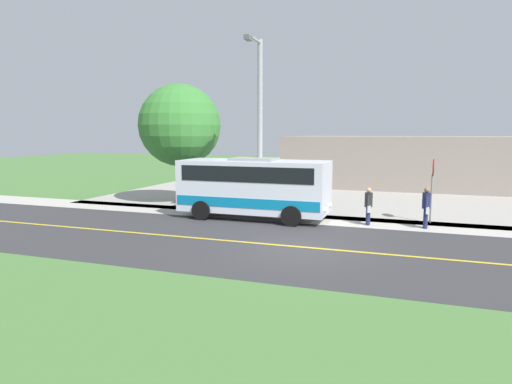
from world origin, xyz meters
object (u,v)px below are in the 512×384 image
pedestrian_with_bags (426,206)px  shuttle_bus_front (254,185)px  street_light_pole (259,121)px  commercial_building (427,161)px  stop_sign (432,179)px  tree_curbside (180,125)px  pedestrian_waiting (369,205)px

pedestrian_with_bags → shuttle_bus_front: bearing=-88.3°
street_light_pole → commercial_building: size_ratio=0.40×
stop_sign → shuttle_bus_front: bearing=-79.0°
pedestrian_with_bags → stop_sign: 1.67m
shuttle_bus_front → pedestrian_with_bags: 7.65m
shuttle_bus_front → pedestrian_with_bags: (-0.22, 7.62, -0.63)m
street_light_pole → stop_sign: bearing=99.0°
tree_curbside → shuttle_bus_front: bearing=62.5°
tree_curbside → commercial_building: tree_curbside is taller
pedestrian_waiting → stop_sign: size_ratio=0.57×
pedestrian_waiting → pedestrian_with_bags: bearing=91.8°
stop_sign → commercial_building: size_ratio=0.14×
pedestrian_waiting → street_light_pole: street_light_pole is taller
street_light_pole → tree_curbside: 6.12m
pedestrian_waiting → commercial_building: bearing=170.0°
pedestrian_with_bags → stop_sign: (-1.30, 0.25, 1.02)m
tree_curbside → stop_sign: bearing=84.4°
shuttle_bus_front → pedestrian_waiting: size_ratio=4.29×
pedestrian_with_bags → street_light_pole: (-0.08, -7.48, 3.61)m
stop_sign → commercial_building: bearing=178.8°
stop_sign → street_light_pole: size_ratio=0.35×
shuttle_bus_front → street_light_pole: (-0.31, 0.14, 2.98)m
pedestrian_with_bags → commercial_building: commercial_building is taller
stop_sign → tree_curbside: (-1.30, -13.31, 2.47)m
shuttle_bus_front → pedestrian_waiting: bearing=91.6°
pedestrian_with_bags → tree_curbside: tree_curbside is taller
street_light_pole → tree_curbside: street_light_pole is taller
shuttle_bus_front → stop_sign: bearing=101.0°
shuttle_bus_front → street_light_pole: 2.99m
tree_curbside → street_light_pole: bearing=65.7°
shuttle_bus_front → pedestrian_with_bags: size_ratio=4.03×
shuttle_bus_front → stop_sign: 8.03m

